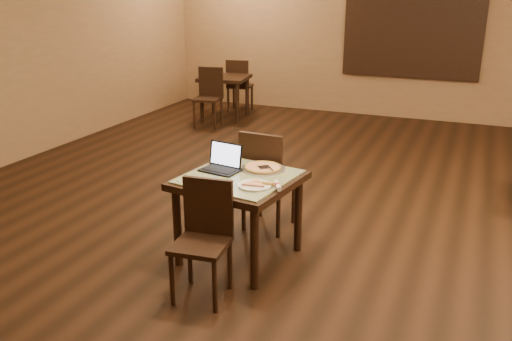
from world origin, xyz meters
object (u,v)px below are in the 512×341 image
at_px(chair_main_near, 204,232).
at_px(other_table_b, 225,83).
at_px(tiled_table, 239,187).
at_px(laptop, 223,163).
at_px(pizza_pan, 263,169).
at_px(other_table_b_chair_near, 209,93).
at_px(chair_main_far, 265,176).
at_px(other_table_b_chair_far, 239,83).

xyz_separation_m(chair_main_near, other_table_b, (-2.41, 5.31, 0.11)).
xyz_separation_m(tiled_table, laptop, (-0.20, 0.10, 0.16)).
relative_size(laptop, pizza_pan, 0.91).
bearing_deg(other_table_b, other_table_b_chair_near, -99.80).
height_order(tiled_table, chair_main_far, chair_main_far).
bearing_deg(other_table_b_chair_far, pizza_pan, 108.18).
relative_size(chair_main_near, pizza_pan, 2.31).
height_order(chair_main_far, laptop, chair_main_far).
bearing_deg(tiled_table, other_table_b_chair_far, 122.45).
distance_m(pizza_pan, other_table_b_chair_far, 5.62).
bearing_deg(tiled_table, laptop, 160.80).
xyz_separation_m(tiled_table, other_table_b_chair_near, (-2.43, 4.11, -0.11)).
xyz_separation_m(chair_main_near, other_table_b_chair_near, (-2.42, 4.73, 0.04)).
distance_m(tiled_table, chair_main_far, 0.62).
relative_size(chair_main_near, other_table_b, 0.99).
height_order(tiled_table, pizza_pan, pizza_pan).
xyz_separation_m(pizza_pan, other_table_b, (-2.54, 4.45, -0.14)).
bearing_deg(pizza_pan, chair_main_near, -98.53).
xyz_separation_m(laptop, other_table_b_chair_near, (-2.23, 4.01, -0.27)).
bearing_deg(pizza_pan, chair_main_far, 108.67).
xyz_separation_m(chair_main_far, other_table_b, (-2.41, 4.07, 0.06)).
relative_size(other_table_b, other_table_b_chair_near, 0.94).
bearing_deg(laptop, chair_main_near, -66.28).
distance_m(tiled_table, other_table_b_chair_near, 4.78).
distance_m(tiled_table, other_table_b_chair_far, 5.78).
relative_size(pizza_pan, other_table_b_chair_far, 0.40).
distance_m(laptop, other_table_b_chair_far, 5.61).
bearing_deg(laptop, tiled_table, -18.16).
relative_size(tiled_table, laptop, 2.89).
height_order(chair_main_near, laptop, laptop).
height_order(chair_main_near, pizza_pan, chair_main_near).
bearing_deg(other_table_b_chair_near, tiled_table, -67.96).
height_order(chair_main_far, other_table_b_chair_far, chair_main_far).
bearing_deg(other_table_b_chair_near, chair_main_near, -71.45).
xyz_separation_m(other_table_b, other_table_b_chair_near, (-0.01, -0.57, -0.08)).
bearing_deg(pizza_pan, tiled_table, -116.57).
distance_m(pizza_pan, other_table_b_chair_near, 4.64).
distance_m(chair_main_near, pizza_pan, 0.91).
xyz_separation_m(chair_main_near, chair_main_far, (0.00, 1.23, 0.05)).
relative_size(chair_main_near, other_table_b_chair_far, 0.93).
distance_m(chair_main_near, chair_main_far, 1.23).
height_order(pizza_pan, other_table_b_chair_far, other_table_b_chair_far).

